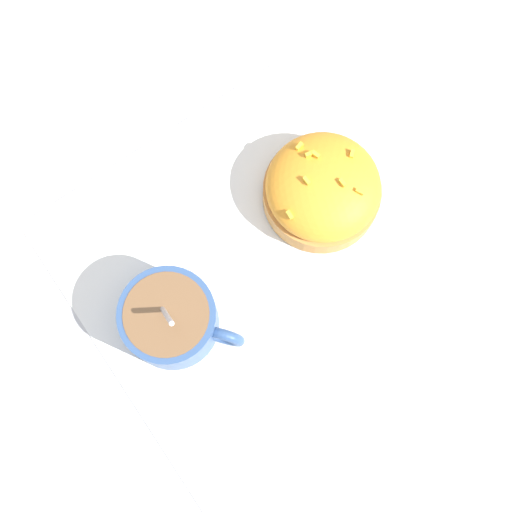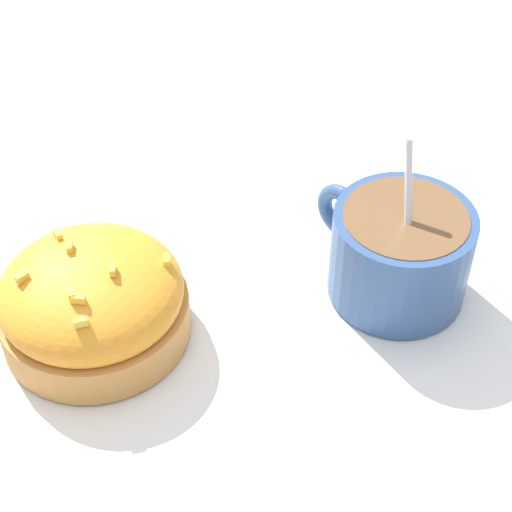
# 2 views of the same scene
# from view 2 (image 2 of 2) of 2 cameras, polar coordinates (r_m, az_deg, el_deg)

# --- Properties ---
(ground_plane) EXTENTS (3.00, 3.00, 0.00)m
(ground_plane) POSITION_cam_2_polar(r_m,az_deg,el_deg) (0.49, -0.43, -3.27)
(ground_plane) COLOR #B2B2B7
(paper_napkin) EXTENTS (0.31, 0.31, 0.00)m
(paper_napkin) POSITION_cam_2_polar(r_m,az_deg,el_deg) (0.49, -0.43, -3.15)
(paper_napkin) COLOR white
(paper_napkin) RESTS_ON ground_plane
(coffee_cup) EXTENTS (0.08, 0.09, 0.10)m
(coffee_cup) POSITION_cam_2_polar(r_m,az_deg,el_deg) (0.48, 9.44, 0.67)
(coffee_cup) COLOR #335184
(coffee_cup) RESTS_ON paper_napkin
(frosted_pastry) EXTENTS (0.10, 0.10, 0.06)m
(frosted_pastry) POSITION_cam_2_polar(r_m,az_deg,el_deg) (0.47, -10.85, -2.94)
(frosted_pastry) COLOR #C18442
(frosted_pastry) RESTS_ON paper_napkin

